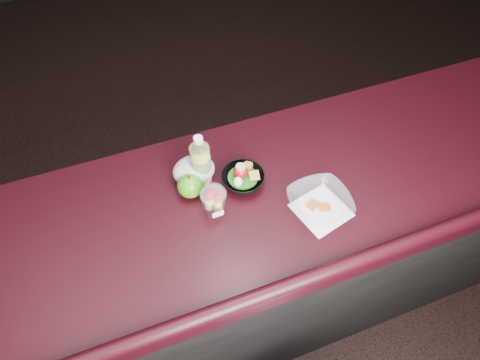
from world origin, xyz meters
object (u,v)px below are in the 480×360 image
Objects in this scene: fruit_cup at (214,200)px; takeout_bowl at (320,203)px; lemonade_bottle at (201,163)px; green_apple at (190,186)px; snack_bowl at (243,178)px.

fruit_cup reaches higher than takeout_bowl.
lemonade_bottle is 0.09m from green_apple.
green_apple is (-0.06, -0.05, -0.05)m from lemonade_bottle.
fruit_cup is at bearing -91.74° from lemonade_bottle.
lemonade_bottle is 1.72× the size of fruit_cup.
green_apple reaches higher than snack_bowl.
lemonade_bottle reaches higher than fruit_cup.
fruit_cup is 0.15m from snack_bowl.
takeout_bowl is at bearing -28.63° from green_apple.
lemonade_bottle reaches higher than snack_bowl.
takeout_bowl is (0.33, -0.26, -0.06)m from lemonade_bottle.
fruit_cup is 0.12m from green_apple.
snack_bowl reaches higher than takeout_bowl.
green_apple is at bearing 172.38° from snack_bowl.
snack_bowl is at bearing -29.02° from lemonade_bottle.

